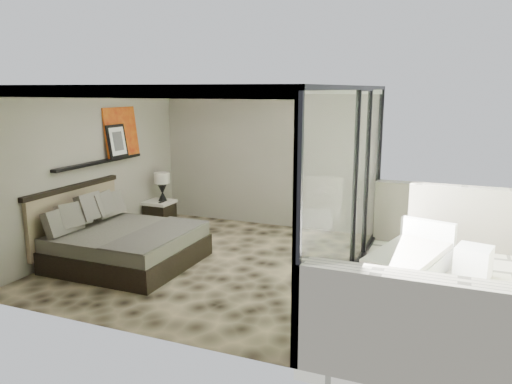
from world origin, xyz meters
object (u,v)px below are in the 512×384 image
at_px(nightstand, 160,213).
at_px(lounger, 410,261).
at_px(ottoman, 473,262).
at_px(table_lamp, 162,183).
at_px(bed, 122,242).

relative_size(nightstand, lounger, 0.28).
bearing_deg(lounger, ottoman, 28.37).
bearing_deg(nightstand, lounger, -31.78).
relative_size(table_lamp, lounger, 0.30).
bearing_deg(table_lamp, bed, -73.92).
relative_size(bed, ottoman, 4.37).
height_order(ottoman, lounger, lounger).
relative_size(ottoman, lounger, 0.25).
distance_m(bed, ottoman, 5.41).
bearing_deg(ottoman, table_lamp, 172.89).
bearing_deg(lounger, bed, -149.01).
height_order(bed, ottoman, bed).
distance_m(nightstand, lounger, 5.09).
xyz_separation_m(nightstand, table_lamp, (0.06, 0.05, 0.62)).
height_order(table_lamp, lounger, table_lamp).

